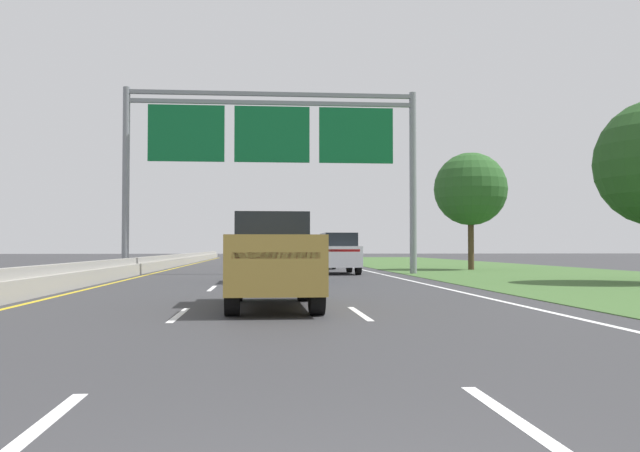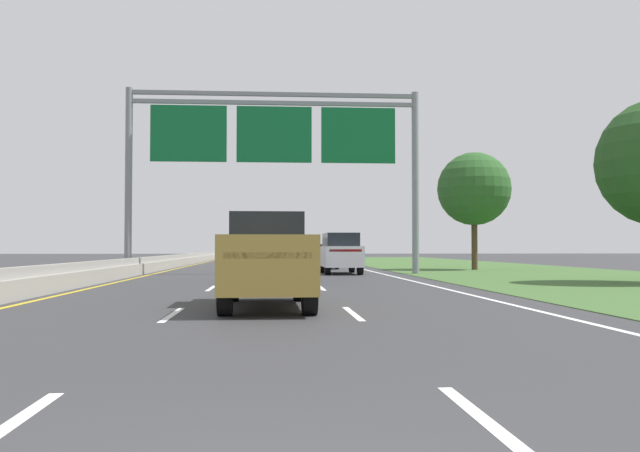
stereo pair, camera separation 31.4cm
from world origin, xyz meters
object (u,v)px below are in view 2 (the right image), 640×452
overhead_sign_gantry (274,143)px  roadside_tree_mid (474,189)px  car_black_centre_lane_suv (272,251)px  pickup_truck_gold (267,260)px  car_blue_centre_lane_suv (273,254)px  car_white_right_lane_suv (340,253)px  car_silver_right_lane_sedan (323,256)px

overhead_sign_gantry → roadside_tree_mid: (12.18, 5.73, -1.81)m
roadside_tree_mid → car_black_centre_lane_suv: bearing=137.0°
pickup_truck_gold → car_blue_centre_lane_suv: bearing=-1.7°
overhead_sign_gantry → car_white_right_lane_suv: (3.45, 0.48, -5.64)m
car_black_centre_lane_suv → car_silver_right_lane_sedan: bearing=-156.3°
roadside_tree_mid → pickup_truck_gold: bearing=-116.5°
car_white_right_lane_suv → pickup_truck_gold: bearing=168.6°
overhead_sign_gantry → car_white_right_lane_suv: bearing=7.9°
car_black_centre_lane_suv → car_blue_centre_lane_suv: size_ratio=1.00×
car_silver_right_lane_sedan → car_white_right_lane_suv: size_ratio=0.94×
car_black_centre_lane_suv → car_silver_right_lane_sedan: car_black_centre_lane_suv is taller
pickup_truck_gold → car_blue_centre_lane_suv: 11.32m
car_black_centre_lane_suv → car_blue_centre_lane_suv: bearing=-178.7°
overhead_sign_gantry → car_white_right_lane_suv: overhead_sign_gantry is taller
car_blue_centre_lane_suv → roadside_tree_mid: (12.23, 13.58, 3.82)m
roadside_tree_mid → overhead_sign_gantry: bearing=-154.8°
overhead_sign_gantry → roadside_tree_mid: size_ratio=2.10×
car_white_right_lane_suv → roadside_tree_mid: bearing=-59.8°
overhead_sign_gantry → car_black_centre_lane_suv: overhead_sign_gantry is taller
car_silver_right_lane_sedan → car_white_right_lane_suv: car_white_right_lane_suv is taller
car_blue_centre_lane_suv → car_white_right_lane_suv: 9.04m
overhead_sign_gantry → roadside_tree_mid: bearing=25.2°
overhead_sign_gantry → car_silver_right_lane_sedan: size_ratio=3.41×
car_black_centre_lane_suv → roadside_tree_mid: size_ratio=0.66×
pickup_truck_gold → car_black_centre_lane_suv: 36.37m
pickup_truck_gold → roadside_tree_mid: roadside_tree_mid is taller
pickup_truck_gold → car_black_centre_lane_suv: (0.13, 36.37, 0.02)m
overhead_sign_gantry → car_silver_right_lane_sedan: bearing=70.9°
overhead_sign_gantry → pickup_truck_gold: size_ratio=2.77×
pickup_truck_gold → car_blue_centre_lane_suv: pickup_truck_gold is taller
roadside_tree_mid → car_white_right_lane_suv: bearing=-149.0°
car_blue_centre_lane_suv → car_white_right_lane_suv: (3.50, 8.33, 0.00)m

